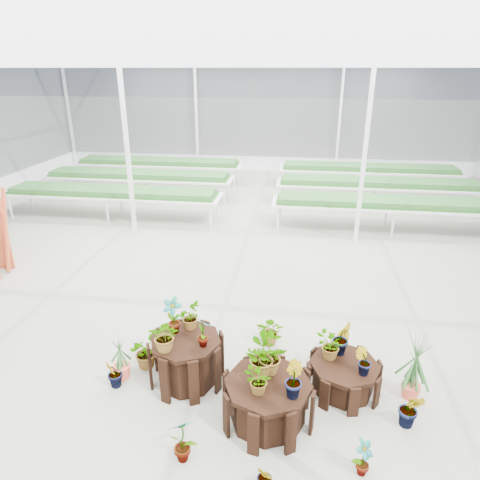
# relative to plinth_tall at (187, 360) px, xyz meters

# --- Properties ---
(ground_plane) EXTENTS (24.00, 24.00, 0.00)m
(ground_plane) POSITION_rel_plinth_tall_xyz_m (-0.00, 1.82, -0.35)
(ground_plane) COLOR gray
(ground_plane) RESTS_ON ground
(greenhouse_shell) EXTENTS (18.00, 24.00, 4.50)m
(greenhouse_shell) POSITION_rel_plinth_tall_xyz_m (-0.00, 1.82, 1.90)
(greenhouse_shell) COLOR white
(greenhouse_shell) RESTS_ON ground
(steel_frame) EXTENTS (18.00, 24.00, 4.50)m
(steel_frame) POSITION_rel_plinth_tall_xyz_m (-0.00, 1.82, 1.90)
(steel_frame) COLOR silver
(steel_frame) RESTS_ON ground
(nursery_benches) EXTENTS (16.00, 7.00, 0.84)m
(nursery_benches) POSITION_rel_plinth_tall_xyz_m (-0.00, 9.02, 0.07)
(nursery_benches) COLOR silver
(nursery_benches) RESTS_ON ground
(plinth_tall) EXTENTS (1.32, 1.32, 0.70)m
(plinth_tall) POSITION_rel_plinth_tall_xyz_m (0.00, 0.00, 0.00)
(plinth_tall) COLOR black
(plinth_tall) RESTS_ON ground
(plinth_mid) EXTENTS (1.34, 1.34, 0.60)m
(plinth_mid) POSITION_rel_plinth_tall_xyz_m (1.20, -0.60, -0.05)
(plinth_mid) COLOR black
(plinth_mid) RESTS_ON ground
(plinth_low) EXTENTS (1.16, 1.16, 0.44)m
(plinth_low) POSITION_rel_plinth_tall_xyz_m (2.20, 0.10, -0.13)
(plinth_low) COLOR black
(plinth_low) RESTS_ON ground
(nursery_plants) EXTENTS (4.47, 2.99, 1.25)m
(nursery_plants) POSITION_rel_plinth_tall_xyz_m (0.97, -0.06, 0.21)
(nursery_plants) COLOR #285425
(nursery_plants) RESTS_ON ground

